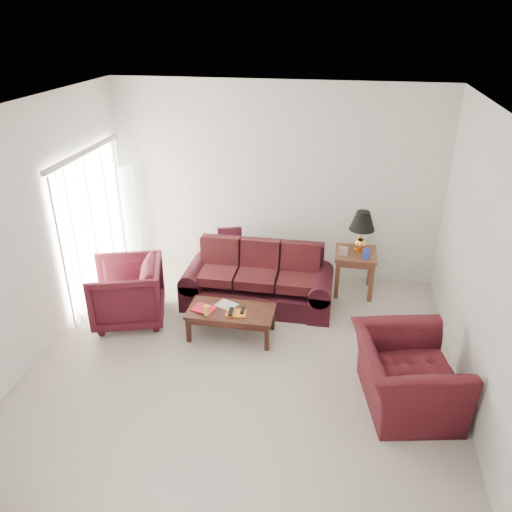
{
  "coord_description": "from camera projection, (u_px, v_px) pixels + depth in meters",
  "views": [
    {
      "loc": [
        1.02,
        -4.74,
        3.85
      ],
      "look_at": [
        0.0,
        0.85,
        1.05
      ],
      "focal_mm": 35.0,
      "sensor_mm": 36.0,
      "label": 1
    }
  ],
  "objects": [
    {
      "name": "floor",
      "position": [
        243.0,
        364.0,
        6.05
      ],
      "size": [
        5.0,
        5.0,
        0.0
      ],
      "primitive_type": "plane",
      "color": "beige",
      "rests_on": "ground"
    },
    {
      "name": "blinds",
      "position": [
        95.0,
        227.0,
        7.11
      ],
      "size": [
        0.1,
        2.0,
        2.16
      ],
      "primitive_type": "cube",
      "color": "silver",
      "rests_on": "ground"
    },
    {
      "name": "sofa",
      "position": [
        258.0,
        278.0,
        7.1
      ],
      "size": [
        2.18,
        1.07,
        0.87
      ],
      "primitive_type": null,
      "rotation": [
        0.0,
        0.0,
        0.07
      ],
      "color": "black",
      "rests_on": "ground"
    },
    {
      "name": "throw_pillow",
      "position": [
        230.0,
        240.0,
        7.72
      ],
      "size": [
        0.41,
        0.28,
        0.38
      ],
      "primitive_type": "cube",
      "rotation": [
        -0.21,
        0.0,
        0.3
      ],
      "color": "black",
      "rests_on": "sofa"
    },
    {
      "name": "end_table",
      "position": [
        354.0,
        272.0,
        7.48
      ],
      "size": [
        0.62,
        0.62,
        0.66
      ],
      "primitive_type": null,
      "rotation": [
        0.0,
        0.0,
        0.04
      ],
      "color": "#4D291A",
      "rests_on": "ground"
    },
    {
      "name": "table_lamp",
      "position": [
        361.0,
        232.0,
        7.25
      ],
      "size": [
        0.44,
        0.44,
        0.62
      ],
      "primitive_type": null,
      "rotation": [
        0.0,
        0.0,
        -0.22
      ],
      "color": "#E69E47",
      "rests_on": "end_table"
    },
    {
      "name": "clock",
      "position": [
        343.0,
        251.0,
        7.24
      ],
      "size": [
        0.13,
        0.05,
        0.13
      ],
      "primitive_type": "cube",
      "rotation": [
        0.0,
        0.0,
        -0.06
      ],
      "color": "silver",
      "rests_on": "end_table"
    },
    {
      "name": "blue_canister",
      "position": [
        366.0,
        254.0,
        7.13
      ],
      "size": [
        0.11,
        0.11,
        0.15
      ],
      "primitive_type": "cylinder",
      "rotation": [
        0.0,
        0.0,
        0.17
      ],
      "color": "#1C37B9",
      "rests_on": "end_table"
    },
    {
      "name": "picture_frame",
      "position": [
        350.0,
        242.0,
        7.5
      ],
      "size": [
        0.16,
        0.18,
        0.05
      ],
      "primitive_type": "cube",
      "rotation": [
        1.36,
        0.0,
        0.3
      ],
      "color": "silver",
      "rests_on": "end_table"
    },
    {
      "name": "floor_lamp",
      "position": [
        131.0,
        218.0,
        7.98
      ],
      "size": [
        0.31,
        0.31,
        1.73
      ],
      "primitive_type": null,
      "rotation": [
        0.0,
        0.0,
        -0.12
      ],
      "color": "white",
      "rests_on": "ground"
    },
    {
      "name": "armchair_left",
      "position": [
        127.0,
        292.0,
        6.75
      ],
      "size": [
        1.18,
        1.16,
        0.86
      ],
      "primitive_type": "imported",
      "rotation": [
        0.0,
        0.0,
        -1.26
      ],
      "color": "#3B0D16",
      "rests_on": "ground"
    },
    {
      "name": "armchair_right",
      "position": [
        406.0,
        375.0,
        5.29
      ],
      "size": [
        1.24,
        1.36,
        0.76
      ],
      "primitive_type": "imported",
      "rotation": [
        0.0,
        0.0,
        1.78
      ],
      "color": "#3A0D13",
      "rests_on": "ground"
    },
    {
      "name": "coffee_table",
      "position": [
        231.0,
        323.0,
        6.51
      ],
      "size": [
        1.24,
        0.91,
        0.39
      ],
      "primitive_type": null,
      "rotation": [
        0.0,
        0.0,
        0.36
      ],
      "color": "black",
      "rests_on": "ground"
    },
    {
      "name": "magazine_red",
      "position": [
        204.0,
        309.0,
        6.43
      ],
      "size": [
        0.33,
        0.28,
        0.02
      ],
      "primitive_type": "cube",
      "rotation": [
        0.0,
        0.0,
        -0.26
      ],
      "color": "red",
      "rests_on": "coffee_table"
    },
    {
      "name": "magazine_white",
      "position": [
        227.0,
        305.0,
        6.52
      ],
      "size": [
        0.32,
        0.29,
        0.02
      ],
      "primitive_type": "cube",
      "rotation": [
        0.0,
        0.0,
        -0.42
      ],
      "color": "beige",
      "rests_on": "coffee_table"
    },
    {
      "name": "magazine_orange",
      "position": [
        236.0,
        313.0,
        6.34
      ],
      "size": [
        0.27,
        0.21,
        0.01
      ],
      "primitive_type": "cube",
      "rotation": [
        0.0,
        0.0,
        0.07
      ],
      "color": "#D76119",
      "rests_on": "coffee_table"
    },
    {
      "name": "remote_a",
      "position": [
        231.0,
        312.0,
        6.33
      ],
      "size": [
        0.07,
        0.19,
        0.02
      ],
      "primitive_type": "cube",
      "rotation": [
        0.0,
        0.0,
        0.1
      ],
      "color": "black",
      "rests_on": "coffee_table"
    },
    {
      "name": "remote_b",
      "position": [
        243.0,
        310.0,
        6.37
      ],
      "size": [
        0.05,
        0.16,
        0.02
      ],
      "primitive_type": "cube",
      "rotation": [
        0.0,
        0.0,
        0.03
      ],
      "color": "black",
      "rests_on": "coffee_table"
    },
    {
      "name": "yellow_glass",
      "position": [
        207.0,
        310.0,
        6.3
      ],
      "size": [
        0.1,
        0.1,
        0.13
      ],
      "primitive_type": "cylinder",
      "rotation": [
        0.0,
        0.0,
        -0.32
      ],
      "color": "yellow",
      "rests_on": "coffee_table"
    }
  ]
}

